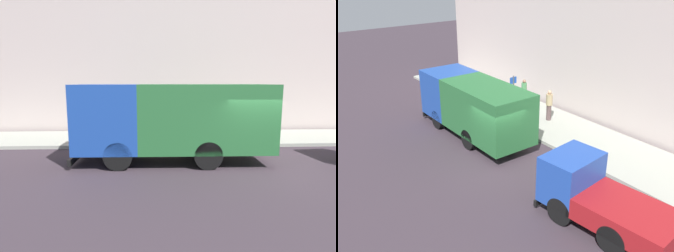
# 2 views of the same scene
# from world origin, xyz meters

# --- Properties ---
(ground) EXTENTS (80.00, 80.00, 0.00)m
(ground) POSITION_xyz_m (0.00, 0.00, 0.00)
(ground) COLOR #3A2E37
(sidewalk) EXTENTS (3.92, 30.00, 0.16)m
(sidewalk) POSITION_xyz_m (4.96, 0.00, 0.08)
(sidewalk) COLOR #A4A799
(sidewalk) RESTS_ON ground
(building_facade) EXTENTS (0.50, 30.00, 10.46)m
(building_facade) POSITION_xyz_m (7.42, 0.00, 5.23)
(building_facade) COLOR beige
(building_facade) RESTS_ON ground
(large_utility_truck) EXTENTS (2.60, 7.49, 3.01)m
(large_utility_truck) POSITION_xyz_m (0.86, 3.04, 1.72)
(large_utility_truck) COLOR #1C46A2
(large_utility_truck) RESTS_ON ground
(small_flatbed_truck) EXTENTS (2.58, 5.12, 2.29)m
(small_flatbed_truck) POSITION_xyz_m (0.10, -5.85, 1.10)
(small_flatbed_truck) COLOR #1F46A5
(small_flatbed_truck) RESTS_ON ground
(pedestrian_walking) EXTENTS (0.39, 0.39, 1.62)m
(pedestrian_walking) POSITION_xyz_m (5.75, 4.73, 1.02)
(pedestrian_walking) COLOR #3D4149
(pedestrian_walking) RESTS_ON sidewalk
(pedestrian_standing) EXTENTS (0.46, 0.46, 1.78)m
(pedestrian_standing) POSITION_xyz_m (5.18, 1.87, 1.10)
(pedestrian_standing) COLOR brown
(pedestrian_standing) RESTS_ON sidewalk
(traffic_cone_orange) EXTENTS (0.46, 0.46, 0.66)m
(traffic_cone_orange) POSITION_xyz_m (3.75, 7.79, 0.49)
(traffic_cone_orange) COLOR orange
(traffic_cone_orange) RESTS_ON sidewalk
(street_sign_post) EXTENTS (0.44, 0.08, 2.73)m
(street_sign_post) POSITION_xyz_m (3.32, 2.81, 1.76)
(street_sign_post) COLOR #4C5156
(street_sign_post) RESTS_ON sidewalk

